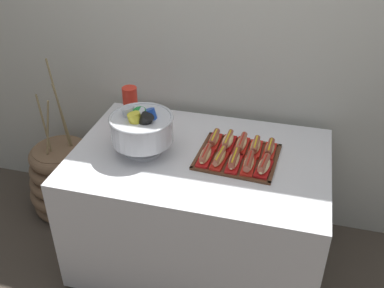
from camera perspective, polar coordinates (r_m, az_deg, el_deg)
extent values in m
plane|color=#4C4238|center=(2.81, 0.85, -14.20)|extent=(10.00, 10.00, 0.00)
cube|color=beige|center=(2.57, 4.20, 15.67)|extent=(6.00, 0.10, 2.60)
cube|color=silver|center=(2.53, 0.92, -8.09)|extent=(1.34, 0.89, 0.71)
cylinder|color=black|center=(2.74, -12.37, -16.14)|extent=(0.05, 0.05, 0.04)
cylinder|color=black|center=(3.14, -7.44, -7.93)|extent=(0.05, 0.05, 0.04)
cylinder|color=black|center=(2.98, 12.74, -11.26)|extent=(0.05, 0.05, 0.04)
cylinder|color=brown|center=(3.12, -16.06, -4.25)|extent=(0.34, 0.34, 0.48)
torus|color=brown|center=(3.23, -15.55, -6.99)|extent=(0.46, 0.46, 0.09)
torus|color=brown|center=(3.18, -15.80, -5.64)|extent=(0.48, 0.48, 0.09)
torus|color=brown|center=(3.12, -16.06, -4.25)|extent=(0.46, 0.46, 0.09)
torus|color=brown|center=(3.06, -16.33, -2.81)|extent=(0.43, 0.43, 0.09)
torus|color=brown|center=(3.01, -16.60, -1.31)|extent=(0.40, 0.40, 0.09)
cylinder|color=#937F56|center=(2.86, -16.30, 3.44)|extent=(0.04, 0.07, 0.46)
cylinder|color=#937F56|center=(2.86, -18.06, 1.95)|extent=(0.06, 0.05, 0.36)
cylinder|color=#937F56|center=(2.88, -16.79, 4.90)|extent=(0.09, 0.04, 0.58)
cylinder|color=#937F56|center=(2.89, -18.51, 2.48)|extent=(0.05, 0.03, 0.39)
cube|color=#56331E|center=(2.31, 5.87, -1.69)|extent=(0.43, 0.38, 0.01)
cube|color=#56331E|center=(2.17, 4.83, -3.97)|extent=(0.41, 0.04, 0.01)
cube|color=#56331E|center=(2.45, 6.81, 0.60)|extent=(0.41, 0.04, 0.01)
cube|color=#56331E|center=(2.34, 1.26, -0.72)|extent=(0.04, 0.36, 0.01)
cube|color=#56331E|center=(2.28, 10.64, -2.39)|extent=(0.04, 0.36, 0.01)
cube|color=red|center=(2.26, 1.71, -1.87)|extent=(0.07, 0.17, 0.02)
ellipsoid|color=#E0BC7F|center=(2.25, 1.72, -1.42)|extent=(0.05, 0.16, 0.04)
cylinder|color=#A8563D|center=(2.24, 1.73, -1.17)|extent=(0.03, 0.15, 0.03)
cylinder|color=red|center=(2.24, 1.73, -0.88)|extent=(0.01, 0.13, 0.01)
cube|color=red|center=(2.25, 3.55, -2.21)|extent=(0.07, 0.18, 0.02)
ellipsoid|color=tan|center=(2.23, 3.57, -1.73)|extent=(0.06, 0.16, 0.04)
cylinder|color=#A8563D|center=(2.23, 3.58, -1.46)|extent=(0.04, 0.16, 0.03)
cylinder|color=yellow|center=(2.22, 3.59, -1.19)|extent=(0.02, 0.13, 0.01)
cube|color=red|center=(2.23, 5.40, -2.55)|extent=(0.06, 0.18, 0.02)
ellipsoid|color=beige|center=(2.22, 5.43, -2.04)|extent=(0.05, 0.16, 0.04)
cylinder|color=brown|center=(2.21, 5.45, -1.76)|extent=(0.03, 0.16, 0.03)
cylinder|color=yellow|center=(2.20, 5.47, -1.45)|extent=(0.01, 0.14, 0.01)
cube|color=red|center=(2.22, 7.28, -2.89)|extent=(0.06, 0.17, 0.02)
ellipsoid|color=beige|center=(2.21, 7.32, -2.42)|extent=(0.05, 0.15, 0.04)
cylinder|color=#9E4C38|center=(2.20, 7.34, -2.16)|extent=(0.04, 0.16, 0.03)
cylinder|color=red|center=(2.19, 7.37, -1.83)|extent=(0.01, 0.13, 0.01)
cube|color=#B21414|center=(2.21, 9.18, -3.23)|extent=(0.08, 0.16, 0.02)
ellipsoid|color=beige|center=(2.20, 9.23, -2.73)|extent=(0.07, 0.15, 0.04)
cylinder|color=#9E4C38|center=(2.19, 9.26, -2.45)|extent=(0.05, 0.14, 0.03)
cylinder|color=red|center=(2.18, 9.29, -2.13)|extent=(0.02, 0.12, 0.01)
cube|color=red|center=(2.40, 2.86, 0.25)|extent=(0.06, 0.16, 0.02)
ellipsoid|color=tan|center=(2.39, 2.87, 0.65)|extent=(0.05, 0.15, 0.04)
cylinder|color=#9E4C38|center=(2.38, 2.88, 0.87)|extent=(0.03, 0.14, 0.03)
cylinder|color=yellow|center=(2.37, 2.89, 1.17)|extent=(0.01, 0.12, 0.01)
cube|color=#B21414|center=(2.38, 4.59, -0.05)|extent=(0.07, 0.17, 0.02)
ellipsoid|color=beige|center=(2.37, 4.62, 0.43)|extent=(0.06, 0.16, 0.04)
cylinder|color=#A8563D|center=(2.36, 4.63, 0.70)|extent=(0.03, 0.16, 0.03)
cylinder|color=yellow|center=(2.36, 4.64, 0.95)|extent=(0.01, 0.14, 0.01)
cube|color=red|center=(2.37, 6.35, -0.36)|extent=(0.07, 0.18, 0.02)
ellipsoid|color=beige|center=(2.36, 6.38, 0.08)|extent=(0.06, 0.17, 0.04)
cylinder|color=#A8563D|center=(2.35, 6.40, 0.32)|extent=(0.04, 0.16, 0.03)
cylinder|color=red|center=(2.34, 6.42, 0.62)|extent=(0.01, 0.13, 0.01)
cube|color=red|center=(2.36, 8.12, -0.67)|extent=(0.06, 0.16, 0.02)
ellipsoid|color=tan|center=(2.35, 8.16, -0.25)|extent=(0.05, 0.15, 0.04)
cylinder|color=#A8563D|center=(2.34, 8.18, -0.01)|extent=(0.03, 0.14, 0.03)
cylinder|color=yellow|center=(2.33, 8.21, 0.27)|extent=(0.01, 0.12, 0.01)
cube|color=red|center=(2.35, 9.91, -0.98)|extent=(0.06, 0.16, 0.02)
ellipsoid|color=tan|center=(2.34, 9.96, -0.58)|extent=(0.05, 0.15, 0.04)
cylinder|color=brown|center=(2.33, 9.98, -0.36)|extent=(0.04, 0.14, 0.03)
cylinder|color=yellow|center=(2.33, 10.01, -0.06)|extent=(0.01, 0.12, 0.01)
cylinder|color=silver|center=(2.35, -6.27, -0.81)|extent=(0.20, 0.20, 0.02)
cone|color=silver|center=(2.33, -6.32, -0.05)|extent=(0.07, 0.07, 0.06)
cylinder|color=silver|center=(2.29, -6.46, 1.93)|extent=(0.32, 0.32, 0.13)
torus|color=silver|center=(2.25, -6.56, 3.37)|extent=(0.33, 0.33, 0.02)
cylinder|color=#1E47B2|center=(2.25, -5.22, 2.98)|extent=(0.10, 0.09, 0.15)
cylinder|color=#B7BCC6|center=(2.26, -6.43, 3.06)|extent=(0.11, 0.11, 0.14)
cylinder|color=#197A33|center=(2.27, -6.54, 3.12)|extent=(0.07, 0.09, 0.13)
cylinder|color=#B7BCC6|center=(2.28, -7.83, 3.25)|extent=(0.11, 0.09, 0.14)
cylinder|color=yellow|center=(2.23, -7.14, 2.53)|extent=(0.09, 0.07, 0.13)
cylinder|color=black|center=(2.23, -6.26, 2.52)|extent=(0.14, 0.10, 0.15)
cylinder|color=red|center=(2.60, -7.81, 3.84)|extent=(0.08, 0.08, 0.12)
cylinder|color=red|center=(2.59, -7.84, 4.26)|extent=(0.08, 0.08, 0.12)
cylinder|color=red|center=(2.58, -7.88, 4.68)|extent=(0.08, 0.08, 0.12)
cylinder|color=red|center=(2.57, -7.91, 5.10)|extent=(0.08, 0.08, 0.12)
cylinder|color=red|center=(2.56, -7.95, 5.53)|extent=(0.08, 0.08, 0.12)
cylinder|color=red|center=(2.55, -7.98, 5.97)|extent=(0.08, 0.08, 0.12)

